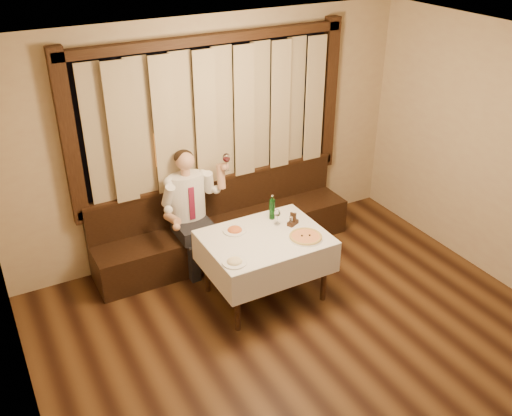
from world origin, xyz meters
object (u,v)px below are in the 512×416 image
pasta_red (235,228)px  cruet_caddy (293,220)px  green_bottle (272,209)px  pasta_cream (234,260)px  banquette (224,229)px  seated_man (191,203)px  pizza (306,237)px  dining_table (265,245)px

pasta_red → cruet_caddy: bearing=-15.8°
pasta_red → green_bottle: (0.48, 0.05, 0.09)m
pasta_red → pasta_cream: 0.60m
banquette → seated_man: seated_man is taller
banquette → seated_man: (-0.45, -0.09, 0.52)m
green_bottle → cruet_caddy: green_bottle is taller
seated_man → banquette: bearing=11.4°
pizza → green_bottle: (-0.10, 0.52, 0.11)m
seated_man → green_bottle: bearing=-42.3°
banquette → green_bottle: 0.96m
banquette → dining_table: banquette is taller
green_bottle → seated_man: 0.95m
pizza → cruet_caddy: bearing=84.3°
cruet_caddy → seated_man: (-0.83, 0.86, 0.02)m
pasta_red → seated_man: size_ratio=0.18×
banquette → pasta_red: banquette is taller
pasta_cream → pizza: bearing=3.8°
banquette → pasta_red: (-0.23, -0.78, 0.48)m
banquette → seated_man: bearing=-168.6°
pasta_cream → banquette: bearing=69.0°
cruet_caddy → pasta_red: bearing=140.4°
pasta_red → green_bottle: 0.49m
dining_table → green_bottle: (0.25, 0.30, 0.23)m
pasta_cream → seated_man: bearing=87.4°
cruet_caddy → banquette: bearing=88.2°
dining_table → green_bottle: 0.45m
dining_table → green_bottle: green_bottle is taller
dining_table → pizza: bearing=-32.8°
pizza → cruet_caddy: (0.03, 0.30, 0.03)m
pasta_red → dining_table: bearing=-47.0°
pasta_red → cruet_caddy: 0.64m
banquette → pasta_cream: (-0.50, -1.31, 0.48)m
dining_table → seated_man: size_ratio=0.88×
dining_table → pasta_red: (-0.23, 0.25, 0.14)m
dining_table → pasta_red: bearing=133.0°
banquette → pizza: bearing=-74.2°
dining_table → banquette: bearing=90.0°
banquette → pasta_cream: bearing=-111.0°
banquette → cruet_caddy: (0.38, -0.95, 0.50)m
dining_table → pasta_cream: 0.59m
pizza → pasta_cream: bearing=-176.2°
banquette → cruet_caddy: 1.14m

